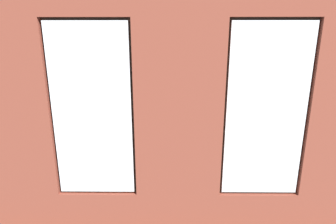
% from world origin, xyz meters
% --- Properties ---
extents(ground_plane, '(6.98, 5.66, 0.10)m').
position_xyz_m(ground_plane, '(0.00, 0.00, -0.05)').
color(ground_plane, brown).
extents(brick_wall_with_windows, '(6.38, 0.30, 3.37)m').
position_xyz_m(brick_wall_with_windows, '(0.00, 2.45, 1.67)').
color(brick_wall_with_windows, brown).
rests_on(brick_wall_with_windows, ground_plane).
extents(white_wall_right, '(0.10, 4.66, 3.37)m').
position_xyz_m(white_wall_right, '(3.14, 0.20, 1.68)').
color(white_wall_right, silver).
rests_on(white_wall_right, ground_plane).
extents(couch_by_window, '(1.83, 0.87, 0.80)m').
position_xyz_m(couch_by_window, '(0.42, 1.80, 0.33)').
color(couch_by_window, black).
rests_on(couch_by_window, ground_plane).
extents(couch_left, '(0.90, 1.81, 0.80)m').
position_xyz_m(couch_left, '(-2.49, 0.74, 0.33)').
color(couch_left, black).
rests_on(couch_left, ground_plane).
extents(coffee_table, '(1.35, 0.79, 0.43)m').
position_xyz_m(coffee_table, '(0.47, -0.37, 0.38)').
color(coffee_table, olive).
rests_on(coffee_table, ground_plane).
extents(cup_ceramic, '(0.08, 0.08, 0.10)m').
position_xyz_m(cup_ceramic, '(0.64, -0.47, 0.48)').
color(cup_ceramic, '#33567F').
rests_on(cup_ceramic, coffee_table).
extents(table_plant_small, '(0.12, 0.12, 0.20)m').
position_xyz_m(table_plant_small, '(0.87, -0.25, 0.54)').
color(table_plant_small, beige).
rests_on(table_plant_small, coffee_table).
extents(remote_silver, '(0.18, 0.10, 0.02)m').
position_xyz_m(remote_silver, '(0.47, -0.37, 0.44)').
color(remote_silver, '#B2B2B7').
rests_on(remote_silver, coffee_table).
extents(remote_black, '(0.08, 0.18, 0.02)m').
position_xyz_m(remote_black, '(0.37, -0.25, 0.44)').
color(remote_black, black).
rests_on(remote_black, coffee_table).
extents(remote_gray, '(0.17, 0.07, 0.02)m').
position_xyz_m(remote_gray, '(0.10, -0.51, 0.44)').
color(remote_gray, '#59595B').
rests_on(remote_gray, coffee_table).
extents(media_console, '(1.23, 0.42, 0.55)m').
position_xyz_m(media_console, '(2.84, 0.28, 0.27)').
color(media_console, black).
rests_on(media_console, ground_plane).
extents(tv_flatscreen, '(1.11, 0.20, 0.79)m').
position_xyz_m(tv_flatscreen, '(2.84, 0.28, 0.94)').
color(tv_flatscreen, black).
rests_on(tv_flatscreen, media_console).
extents(potted_plant_between_couches, '(0.90, 0.94, 1.23)m').
position_xyz_m(potted_plant_between_couches, '(-0.96, 1.75, 0.69)').
color(potted_plant_between_couches, brown).
rests_on(potted_plant_between_couches, ground_plane).
extents(potted_plant_beside_window_right, '(1.09, 1.10, 1.46)m').
position_xyz_m(potted_plant_beside_window_right, '(2.16, 1.88, 0.93)').
color(potted_plant_beside_window_right, beige).
rests_on(potted_plant_beside_window_right, ground_plane).
extents(potted_plant_mid_room_small, '(0.25, 0.25, 0.45)m').
position_xyz_m(potted_plant_mid_room_small, '(-1.16, -0.95, 0.29)').
color(potted_plant_mid_room_small, '#47423D').
rests_on(potted_plant_mid_room_small, ground_plane).
extents(potted_plant_by_left_couch, '(0.35, 0.35, 0.58)m').
position_xyz_m(potted_plant_by_left_couch, '(-2.09, -0.61, 0.39)').
color(potted_plant_by_left_couch, '#9E5638').
rests_on(potted_plant_by_left_couch, ground_plane).
extents(potted_plant_corner_near_left, '(0.65, 0.65, 0.99)m').
position_xyz_m(potted_plant_corner_near_left, '(-2.64, -1.83, 0.63)').
color(potted_plant_corner_near_left, '#9E5638').
rests_on(potted_plant_corner_near_left, ground_plane).
extents(potted_plant_near_tv, '(1.04, 1.05, 1.17)m').
position_xyz_m(potted_plant_near_tv, '(2.30, 1.36, 0.69)').
color(potted_plant_near_tv, brown).
rests_on(potted_plant_near_tv, ground_plane).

